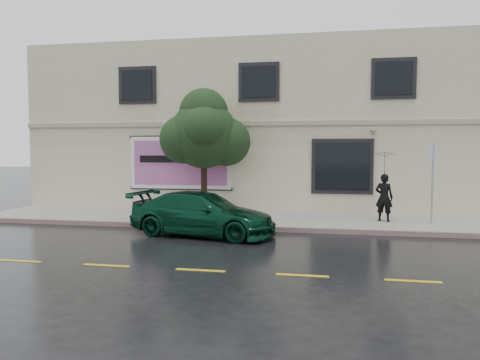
% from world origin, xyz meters
% --- Properties ---
extents(ground, '(90.00, 90.00, 0.00)m').
position_xyz_m(ground, '(0.00, 0.00, 0.00)').
color(ground, black).
rests_on(ground, ground).
extents(sidewalk, '(20.00, 3.50, 0.15)m').
position_xyz_m(sidewalk, '(0.00, 3.25, 0.07)').
color(sidewalk, '#9E9A95').
rests_on(sidewalk, ground).
extents(curb, '(20.00, 0.18, 0.16)m').
position_xyz_m(curb, '(0.00, 1.50, 0.07)').
color(curb, slate).
rests_on(curb, ground).
extents(road_marking, '(19.00, 0.12, 0.01)m').
position_xyz_m(road_marking, '(0.00, -3.50, 0.01)').
color(road_marking, gold).
rests_on(road_marking, ground).
extents(building, '(20.00, 8.12, 7.00)m').
position_xyz_m(building, '(0.00, 9.00, 3.50)').
color(building, beige).
rests_on(building, ground).
extents(billboard, '(4.30, 0.16, 2.20)m').
position_xyz_m(billboard, '(-3.20, 4.92, 2.05)').
color(billboard, white).
rests_on(billboard, ground).
extents(car, '(4.81, 2.83, 1.32)m').
position_xyz_m(car, '(-1.04, 0.47, 0.66)').
color(car, '#083320').
rests_on(car, ground).
extents(pedestrian, '(0.69, 0.56, 1.63)m').
position_xyz_m(pedestrian, '(4.57, 3.34, 0.96)').
color(pedestrian, black).
rests_on(pedestrian, sidewalk).
extents(umbrella, '(1.16, 1.16, 0.72)m').
position_xyz_m(umbrella, '(4.57, 3.34, 2.14)').
color(umbrella, black).
rests_on(umbrella, pedestrian).
extents(street_tree, '(2.51, 2.51, 4.25)m').
position_xyz_m(street_tree, '(-1.85, 3.62, 3.13)').
color(street_tree, black).
rests_on(street_tree, sidewalk).
extents(fire_hydrant, '(0.32, 0.30, 0.79)m').
position_xyz_m(fire_hydrant, '(-1.50, 1.80, 0.53)').
color(fire_hydrant, white).
rests_on(fire_hydrant, sidewalk).
extents(sign_pole, '(0.33, 0.06, 2.69)m').
position_xyz_m(sign_pole, '(6.09, 3.20, 1.76)').
color(sign_pole, '#9C9FA4').
rests_on(sign_pole, sidewalk).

